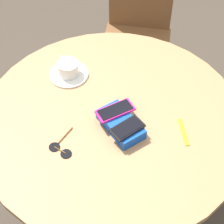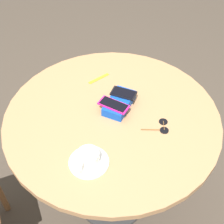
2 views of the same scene
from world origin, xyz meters
name	(u,v)px [view 2 (image 2 of 2)]	position (x,y,z in m)	size (l,w,h in m)	color
ground_plane	(112,197)	(0.00, 0.00, 0.00)	(8.00, 8.00, 0.00)	#42382D
round_table	(112,132)	(0.00, 0.00, 0.65)	(1.02, 1.02, 0.77)	#2D2D2D
phone_box	(119,103)	(-0.07, 0.01, 0.79)	(0.19, 0.11, 0.04)	#0F42AD
phone_black	(124,93)	(-0.11, 0.01, 0.82)	(0.07, 0.12, 0.01)	black
phone_magenta	(114,105)	(-0.02, 0.00, 0.82)	(0.08, 0.15, 0.01)	#D11975
saucer	(89,162)	(0.29, 0.02, 0.77)	(0.17, 0.17, 0.01)	silver
coffee_cup	(88,158)	(0.29, 0.02, 0.81)	(0.12, 0.09, 0.06)	silver
lanyard_strap	(99,78)	(-0.22, -0.17, 0.77)	(0.12, 0.02, 0.00)	orange
sunglasses	(162,126)	(-0.02, 0.24, 0.77)	(0.11, 0.12, 0.01)	black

